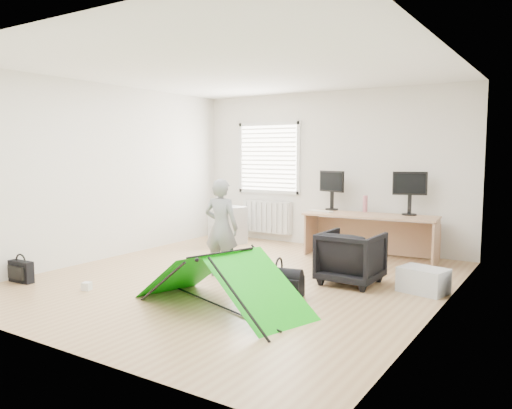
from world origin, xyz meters
The scene contains 18 objects.
ground centered at (0.00, 0.00, 0.00)m, with size 5.50×5.50×0.00m, color tan.
back_wall centered at (0.00, 2.75, 1.35)m, with size 5.00×0.02×2.70m, color silver.
window centered at (-1.20, 2.71, 1.55)m, with size 1.20×0.06×1.20m, color silver.
radiator centered at (-1.20, 2.67, 0.45)m, with size 1.00×0.12×0.60m, color silver.
desk centered at (0.98, 2.16, 0.35)m, with size 2.03×0.65×0.69m, color tan.
filing_cabinet centered at (-1.62, 1.98, 0.34)m, with size 0.43×0.58×0.68m, color #ABAEB0.
monitor_left centered at (0.22, 2.43, 0.93)m, with size 0.50×0.11×0.48m, color black.
monitor_right centered at (1.51, 2.43, 0.94)m, with size 0.51×0.11×0.49m, color black.
keyboard centered at (0.17, 2.09, 0.70)m, with size 0.41×0.14×0.02m, color beige.
thermos centered at (0.79, 2.44, 0.83)m, with size 0.07×0.07×0.27m, color #B36471.
office_chair centered at (1.30, 0.59, 0.33)m, with size 0.71×0.73×0.67m, color black.
person centered at (-0.31, 0.02, 0.66)m, with size 0.48×0.31×1.31m, color gray.
kite centered at (0.53, -1.11, 0.30)m, with size 1.92×0.84×0.60m, color #13BE12, non-canonical shape.
storage_crate centered at (2.19, 0.66, 0.15)m, with size 0.53×0.37×0.30m, color silver.
tote_bag centered at (-1.79, 2.13, 0.18)m, with size 0.30×0.13×0.36m, color teal.
laptop_bag centered at (-2.26, -1.63, 0.14)m, with size 0.37×0.11×0.28m, color black.
white_box centered at (-1.26, -1.43, 0.05)m, with size 0.10×0.10×0.10m, color silver.
duffel_bag centered at (0.82, -0.39, 0.12)m, with size 0.54×0.28×0.24m, color black.
Camera 1 is at (3.63, -5.27, 1.66)m, focal length 35.00 mm.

